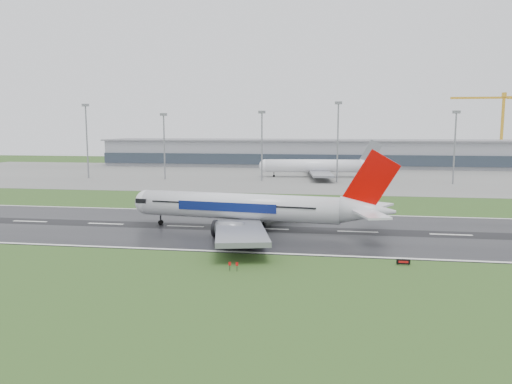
# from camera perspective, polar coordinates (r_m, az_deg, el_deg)

# --- Properties ---
(ground) EXTENTS (520.00, 520.00, 0.00)m
(ground) POSITION_cam_1_polar(r_m,az_deg,el_deg) (114.19, 1.54, -4.32)
(ground) COLOR #28481A
(ground) RESTS_ON ground
(runway) EXTENTS (400.00, 45.00, 0.10)m
(runway) POSITION_cam_1_polar(r_m,az_deg,el_deg) (114.18, 1.54, -4.30)
(runway) COLOR black
(runway) RESTS_ON ground
(apron) EXTENTS (400.00, 130.00, 0.08)m
(apron) POSITION_cam_1_polar(r_m,az_deg,el_deg) (237.44, 5.33, 1.86)
(apron) COLOR slate
(apron) RESTS_ON ground
(terminal) EXTENTS (240.00, 36.00, 15.00)m
(terminal) POSITION_cam_1_polar(r_m,az_deg,el_deg) (296.63, 6.05, 4.44)
(terminal) COLOR gray
(terminal) RESTS_ON ground
(main_airliner) EXTENTS (67.63, 65.14, 17.92)m
(main_airliner) POSITION_cam_1_polar(r_m,az_deg,el_deg) (111.18, 0.08, 0.09)
(main_airliner) COLOR silver
(main_airliner) RESTS_ON runway
(parked_airliner) EXTENTS (63.11, 59.60, 16.88)m
(parked_airliner) POSITION_cam_1_polar(r_m,az_deg,el_deg) (231.51, 7.14, 3.80)
(parked_airliner) COLOR white
(parked_airliner) RESTS_ON apron
(tower_crane) EXTENTS (43.65, 2.82, 43.16)m
(tower_crane) POSITION_cam_1_polar(r_m,az_deg,el_deg) (326.07, 26.49, 6.44)
(tower_crane) COLOR gold
(tower_crane) RESTS_ON ground
(runway_sign) EXTENTS (2.31, 0.64, 1.04)m
(runway_sign) POSITION_cam_1_polar(r_m,az_deg,el_deg) (88.87, 16.62, -7.76)
(runway_sign) COLOR black
(runway_sign) RESTS_ON ground
(floodmast_0) EXTENTS (0.64, 0.64, 32.43)m
(floodmast_0) POSITION_cam_1_polar(r_m,az_deg,el_deg) (237.99, -18.90, 5.41)
(floodmast_0) COLOR gray
(floodmast_0) RESTS_ON ground
(floodmast_1) EXTENTS (0.64, 0.64, 28.12)m
(floodmast_1) POSITION_cam_1_polar(r_m,az_deg,el_deg) (223.54, -10.52, 5.02)
(floodmast_1) COLOR gray
(floodmast_1) RESTS_ON ground
(floodmast_2) EXTENTS (0.64, 0.64, 28.96)m
(floodmast_2) POSITION_cam_1_polar(r_m,az_deg,el_deg) (213.17, 0.68, 5.14)
(floodmast_2) COLOR gray
(floodmast_2) RESTS_ON ground
(floodmast_3) EXTENTS (0.64, 0.64, 32.62)m
(floodmast_3) POSITION_cam_1_polar(r_m,az_deg,el_deg) (211.00, 9.39, 5.51)
(floodmast_3) COLOR gray
(floodmast_3) RESTS_ON ground
(floodmast_4) EXTENTS (0.64, 0.64, 28.66)m
(floodmast_4) POSITION_cam_1_polar(r_m,az_deg,el_deg) (216.71, 21.91, 4.60)
(floodmast_4) COLOR gray
(floodmast_4) RESTS_ON ground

